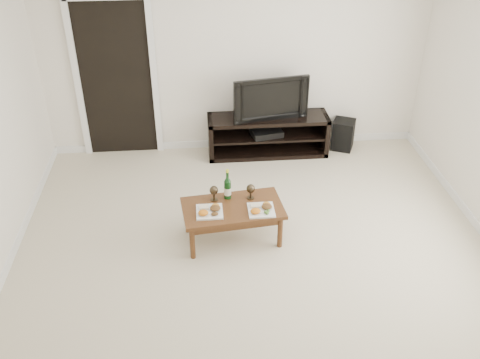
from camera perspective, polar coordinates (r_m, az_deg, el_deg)
name	(u,v)px	position (r m, az deg, el deg)	size (l,w,h in m)	color
floor	(259,279)	(5.34, 2.09, -10.51)	(5.50, 5.50, 0.00)	beige
back_wall	(236,56)	(7.07, -0.46, 13.04)	(5.00, 0.04, 2.60)	white
ceiling	(266,7)	(4.05, 2.84, 17.88)	(5.00, 5.50, 0.04)	white
doorway	(116,81)	(7.19, -13.04, 10.19)	(0.90, 0.02, 2.05)	black
media_console	(268,135)	(7.27, 2.98, 4.75)	(1.61, 0.45, 0.55)	black
television	(269,97)	(7.03, 3.11, 8.82)	(1.00, 0.13, 0.57)	black
av_receiver	(266,132)	(7.23, 2.83, 5.05)	(0.40, 0.30, 0.08)	black
subwoofer	(343,134)	(7.55, 10.93, 4.74)	(0.28, 0.28, 0.42)	black
coffee_table	(233,223)	(5.69, -0.78, -4.65)	(1.04, 0.57, 0.42)	#552E17
plate_left	(209,210)	(5.47, -3.28, -3.25)	(0.27, 0.27, 0.07)	white
plate_right	(261,208)	(5.49, 2.28, -3.07)	(0.27, 0.27, 0.07)	white
wine_bottle	(228,184)	(5.60, -1.34, -0.48)	(0.07, 0.07, 0.35)	#0E3612
goblet_left	(214,193)	(5.63, -2.80, -1.46)	(0.09, 0.09, 0.17)	#382D1E
goblet_right	(251,191)	(5.65, 1.14, -1.29)	(0.09, 0.09, 0.17)	#382D1E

